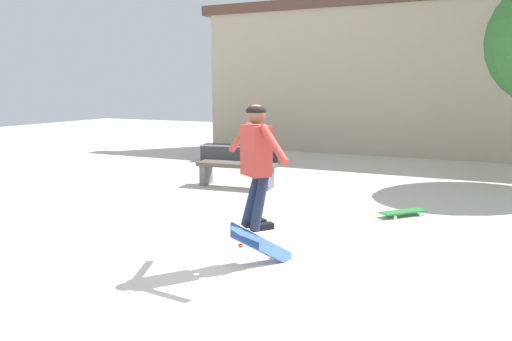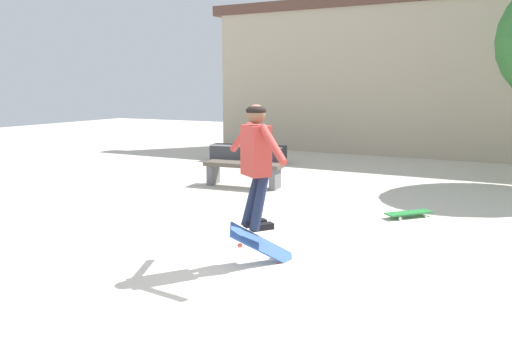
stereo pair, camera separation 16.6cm
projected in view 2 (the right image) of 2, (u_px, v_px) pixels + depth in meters
The scene contains 7 objects.
ground_plane at pixel (258, 268), 5.50m from camera, with size 40.00×40.00×0.00m, color beige.
building_backdrop at pixel (418, 73), 13.81m from camera, with size 12.98×0.52×5.40m.
park_bench at pixel (243, 169), 9.95m from camera, with size 1.62×0.59×0.48m.
skate_ledge at pixel (248, 153), 13.33m from camera, with size 2.08×0.81×0.44m.
skater at pixel (256, 156), 5.43m from camera, with size 1.07×0.82×1.38m.
skateboard_flipping at pixel (262, 245), 5.60m from camera, with size 0.59×0.72×0.58m.
skateboard_resting at pixel (409, 213), 7.62m from camera, with size 0.67×0.70×0.08m.
Camera 2 is at (2.36, -4.69, 1.97)m, focal length 35.00 mm.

